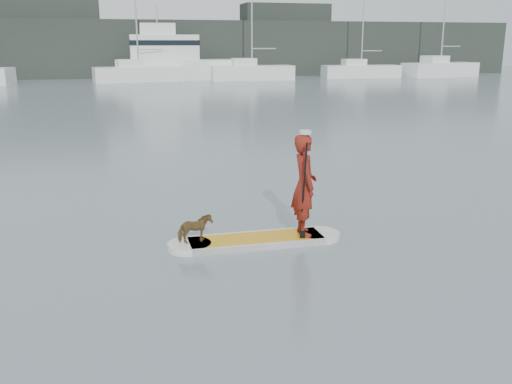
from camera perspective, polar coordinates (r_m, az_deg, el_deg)
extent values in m
plane|color=slate|center=(13.36, -3.47, -1.15)|extent=(140.00, 140.00, 0.00)
cube|color=orange|center=(10.69, 0.00, -4.88)|extent=(2.50, 0.81, 0.12)
cylinder|color=silver|center=(10.48, -6.68, -5.39)|extent=(0.80, 0.80, 0.12)
cylinder|color=silver|center=(11.04, 6.33, -4.33)|extent=(0.80, 0.80, 0.12)
cube|color=silver|center=(11.03, -0.46, -4.25)|extent=(2.50, 0.07, 0.12)
cube|color=silver|center=(10.36, 0.49, -5.54)|extent=(2.50, 0.07, 0.12)
imported|color=maroon|center=(10.65, 4.85, 0.70)|extent=(0.51, 0.73, 1.91)
cylinder|color=silver|center=(10.46, 4.96, 5.98)|extent=(0.22, 0.22, 0.07)
imported|color=#52351C|center=(10.39, -6.13, -3.69)|extent=(0.67, 0.43, 0.52)
cylinder|color=black|center=(10.42, 4.77, -0.05)|extent=(0.04, 0.30, 1.89)
cube|color=black|center=(10.68, 4.67, -4.72)|extent=(0.10, 0.02, 0.32)
cube|color=white|center=(56.95, -11.63, 11.45)|extent=(8.71, 3.73, 1.41)
cube|color=white|center=(56.76, -12.54, 12.46)|extent=(2.59, 2.13, 0.70)
cylinder|color=#B7B7BC|center=(56.96, -11.96, 17.61)|extent=(0.14, 0.14, 10.85)
cylinder|color=#B7B7BC|center=(57.11, -10.53, 13.84)|extent=(2.40, 0.43, 0.10)
cube|color=white|center=(58.14, -0.41, 11.82)|extent=(8.26, 2.82, 1.44)
cube|color=white|center=(57.92, -1.22, 12.88)|extent=(2.33, 1.91, 0.72)
cylinder|color=#B7B7BC|center=(58.15, -0.42, 17.69)|extent=(0.14, 0.14, 10.47)
cylinder|color=#B7B7BC|center=(58.35, 0.80, 14.15)|extent=(2.47, 0.15, 0.10)
cube|color=white|center=(63.38, 10.45, 11.77)|extent=(8.38, 2.93, 1.31)
cube|color=white|center=(63.05, 9.77, 12.68)|extent=(2.41, 1.84, 0.66)
cylinder|color=#B7B7BC|center=(63.38, 10.71, 17.28)|extent=(0.13, 0.13, 10.88)
cylinder|color=#B7B7BC|center=(63.72, 11.51, 13.68)|extent=(2.25, 0.23, 0.09)
cube|color=white|center=(59.38, -7.89, 12.01)|extent=(12.16, 3.91, 1.98)
cube|color=white|center=(59.22, -9.17, 14.09)|extent=(6.70, 3.09, 2.42)
cube|color=white|center=(59.19, -9.85, 15.77)|extent=(3.42, 2.11, 1.10)
cube|color=black|center=(59.22, -9.19, 14.52)|extent=(6.83, 3.16, 0.50)
cylinder|color=#B7B7BC|center=(59.24, -9.91, 17.15)|extent=(0.11, 0.11, 1.76)
cube|color=black|center=(65.68, -12.49, 13.81)|extent=(90.00, 6.00, 6.00)
cube|color=black|center=(67.08, -21.44, 14.46)|extent=(14.00, 4.00, 9.00)
cube|color=black|center=(69.67, 2.90, 14.98)|extent=(10.00, 4.00, 8.00)
cube|color=white|center=(67.08, 17.93, 11.55)|extent=(8.99, 4.38, 1.52)
cube|color=white|center=(66.46, 17.45, 12.55)|extent=(2.74, 2.39, 0.76)
cylinder|color=#B7B7BC|center=(67.10, 18.37, 16.92)|extent=(0.15, 0.15, 11.08)
cylinder|color=#B7B7BC|center=(67.90, 18.94, 13.62)|extent=(2.59, 0.59, 0.11)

